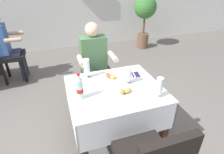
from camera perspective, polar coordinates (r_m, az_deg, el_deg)
ground_plane at (r=2.45m, az=-0.51°, el=-18.07°), size 11.00×11.00×0.00m
main_dining_table at (r=2.10m, az=0.88°, el=-7.26°), size 1.01×0.89×0.72m
chair_far_diner_seat at (r=2.78m, az=-4.85°, el=2.65°), size 0.44×0.50×0.97m
seated_diner_far at (r=2.61m, az=-5.41°, el=4.54°), size 0.50×0.46×1.26m
plate_near_camera at (r=1.89m, az=3.68°, el=-4.97°), size 0.23×0.23×0.06m
plate_far_diner at (r=2.16m, az=-0.30°, el=-0.01°), size 0.23×0.23×0.07m
beer_glass_left at (r=2.16m, az=-7.92°, el=2.83°), size 0.07×0.07×0.24m
beer_glass_middle at (r=2.04m, az=4.99°, el=0.56°), size 0.07×0.07×0.20m
beer_glass_right at (r=1.87m, az=14.55°, el=-3.10°), size 0.07×0.07×0.22m
cola_bottle_primary at (r=1.80m, az=-10.04°, el=-3.32°), size 0.07×0.07×0.28m
napkin_cutlery_set at (r=2.26m, az=6.35°, el=0.77°), size 0.19×0.20×0.01m
background_chair_right at (r=3.84m, az=-30.31°, el=6.40°), size 0.50×0.44×0.97m
background_patron at (r=3.79m, az=-30.19°, el=8.70°), size 0.46×0.50×1.26m
potted_plant_corner at (r=5.03m, az=10.21°, el=18.94°), size 0.56×0.56×1.35m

